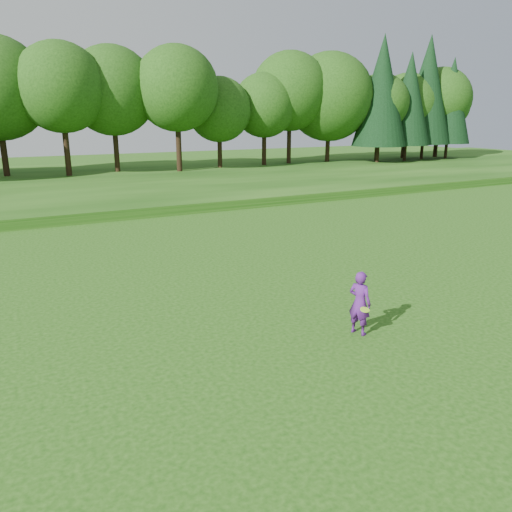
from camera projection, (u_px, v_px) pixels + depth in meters
name	position (u px, v px, depth m)	size (l,w,h in m)	color
ground	(275.00, 379.00, 11.13)	(140.00, 140.00, 0.00)	#19460D
berm	(64.00, 185.00, 39.98)	(130.00, 30.00, 0.60)	#19460D
walking_path	(98.00, 219.00, 28.14)	(130.00, 1.60, 0.04)	gray
treeline	(47.00, 85.00, 41.26)	(104.00, 7.00, 15.00)	#183C0D
woman	(360.00, 303.00, 13.21)	(0.62, 0.79, 1.75)	#571B7A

